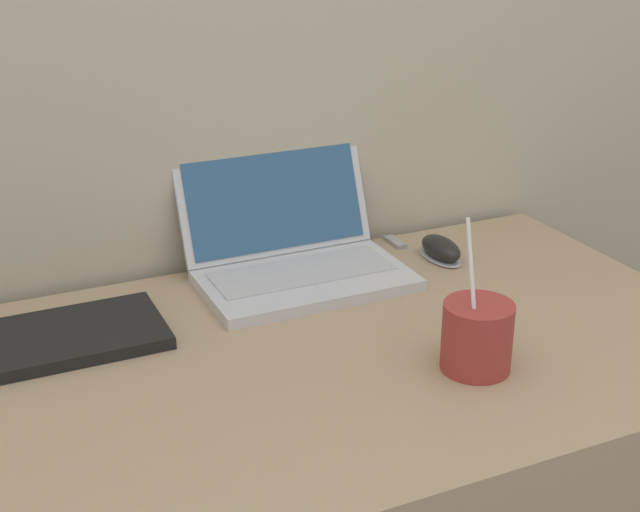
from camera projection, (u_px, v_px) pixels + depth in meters
laptop at (294, 249)px, 1.57m from camera, size 0.36×0.29×0.22m
drink_cup at (477, 335)px, 1.27m from camera, size 0.10×0.10×0.22m
computer_mouse at (441, 249)px, 1.66m from camera, size 0.06×0.11×0.04m
external_keyboard at (29, 344)px, 1.33m from camera, size 0.40×0.18×0.02m
usb_stick at (395, 242)px, 1.73m from camera, size 0.02×0.06×0.01m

